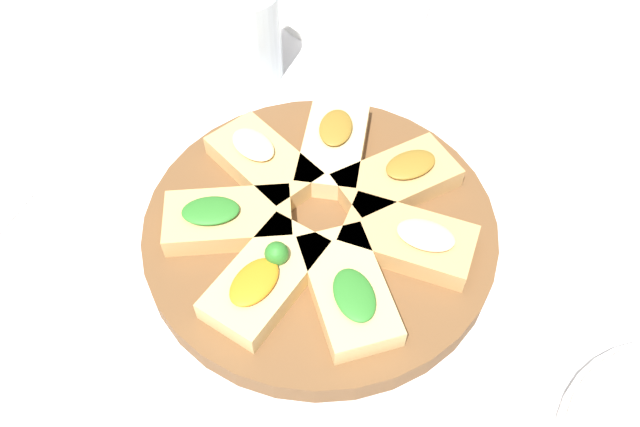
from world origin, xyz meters
TOP-DOWN VIEW (x-y plane):
  - ground_plane at (0.00, 0.00)m, footprint 3.00×3.00m
  - serving_board at (0.00, 0.00)m, footprint 0.32×0.32m
  - focaccia_slice_0 at (0.02, -0.08)m, footprint 0.09×0.12m
  - focaccia_slice_1 at (0.08, -0.03)m, footprint 0.13×0.09m
  - focaccia_slice_2 at (0.07, 0.04)m, footprint 0.13×0.11m
  - focaccia_slice_3 at (0.01, 0.08)m, footprint 0.07×0.12m
  - focaccia_slice_4 at (-0.06, 0.06)m, footprint 0.12×0.12m
  - focaccia_slice_5 at (-0.08, -0.01)m, footprint 0.12×0.06m
  - focaccia_slice_6 at (-0.05, -0.07)m, footprint 0.11×0.13m
  - water_glass at (-0.21, -0.13)m, footprint 0.07×0.07m

SIDE VIEW (x-z plane):
  - ground_plane at x=0.00m, z-range 0.00..0.00m
  - serving_board at x=0.00m, z-range 0.00..0.02m
  - focaccia_slice_0 at x=0.02m, z-range 0.02..0.05m
  - focaccia_slice_2 at x=0.07m, z-range 0.02..0.05m
  - focaccia_slice_3 at x=0.01m, z-range 0.02..0.05m
  - focaccia_slice_4 at x=-0.06m, z-range 0.02..0.05m
  - focaccia_slice_5 at x=-0.08m, z-range 0.02..0.05m
  - focaccia_slice_6 at x=-0.05m, z-range 0.02..0.05m
  - focaccia_slice_1 at x=0.08m, z-range 0.02..0.06m
  - water_glass at x=-0.21m, z-range 0.00..0.10m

